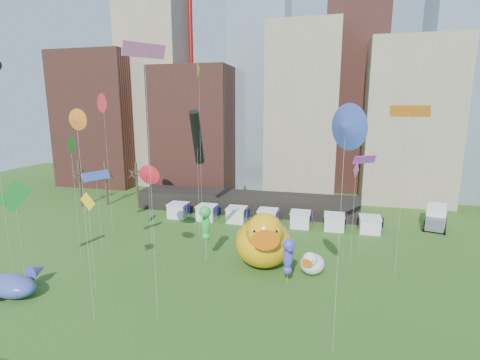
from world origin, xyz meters
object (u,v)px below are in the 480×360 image
(big_duck, at_px, (264,240))
(box_truck, at_px, (436,217))
(seahorse_purple, at_px, (288,254))
(seahorse_green, at_px, (205,220))
(small_duck, at_px, (312,263))
(whale_inflatable, at_px, (13,284))

(big_duck, height_order, box_truck, big_duck)
(big_duck, height_order, seahorse_purple, big_duck)
(big_duck, xyz_separation_m, seahorse_green, (-6.76, -0.50, 1.96))
(small_duck, xyz_separation_m, seahorse_purple, (-2.28, -3.18, 2.18))
(seahorse_purple, bearing_deg, box_truck, 35.35)
(seahorse_green, bearing_deg, box_truck, 34.66)
(small_duck, height_order, whale_inflatable, small_duck)
(small_duck, relative_size, whale_inflatable, 0.54)
(seahorse_purple, bearing_deg, whale_inflatable, -176.98)
(small_duck, bearing_deg, big_duck, -173.33)
(box_truck, bearing_deg, whale_inflatable, -128.40)
(seahorse_green, bearing_deg, whale_inflatable, -143.00)
(small_duck, bearing_deg, box_truck, 64.01)
(small_duck, xyz_separation_m, whale_inflatable, (-27.84, -11.63, -0.16))
(seahorse_green, xyz_separation_m, seahorse_purple, (9.97, -3.38, -1.66))
(big_duck, distance_m, box_truck, 30.67)
(whale_inflatable, relative_size, box_truck, 0.95)
(whale_inflatable, xyz_separation_m, box_truck, (45.34, 32.55, 0.44))
(big_duck, relative_size, box_truck, 1.27)
(big_duck, relative_size, seahorse_green, 1.41)
(small_duck, height_order, seahorse_green, seahorse_green)
(big_duck, relative_size, whale_inflatable, 1.34)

